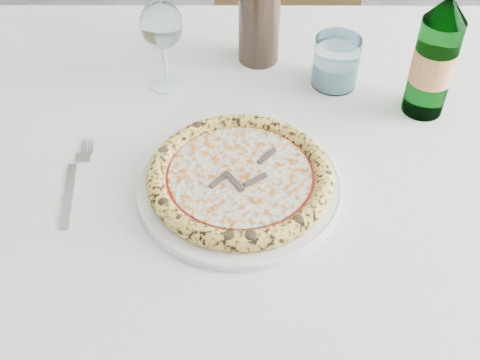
{
  "coord_description": "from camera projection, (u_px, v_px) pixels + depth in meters",
  "views": [
    {
      "loc": [
        0.23,
        -0.86,
        1.42
      ],
      "look_at": [
        0.18,
        -0.22,
        0.78
      ],
      "focal_mm": 45.0,
      "sensor_mm": 36.0,
      "label": 1
    }
  ],
  "objects": [
    {
      "name": "floor",
      "position": [
        180.0,
        324.0,
        1.63
      ],
      "size": [
        5.0,
        6.0,
        0.02
      ],
      "primitive_type": "cube",
      "color": "#595C66",
      "rests_on": "ground"
    },
    {
      "name": "fork",
      "position": [
        74.0,
        183.0,
        0.93
      ],
      "size": [
        0.04,
        0.19,
        0.0
      ],
      "color": "#959595",
      "rests_on": "dining_table"
    },
    {
      "name": "wine_glass",
      "position": [
        162.0,
        27.0,
        1.03
      ],
      "size": [
        0.08,
        0.08,
        0.17
      ],
      "color": "silver",
      "rests_on": "dining_table"
    },
    {
      "name": "beer_bottle",
      "position": [
        435.0,
        57.0,
        0.99
      ],
      "size": [
        0.07,
        0.07,
        0.27
      ],
      "color": "#2D7C38",
      "rests_on": "dining_table"
    },
    {
      "name": "tumbler",
      "position": [
        336.0,
        65.0,
        1.09
      ],
      "size": [
        0.08,
        0.08,
        0.09
      ],
      "color": "silver",
      "rests_on": "dining_table"
    },
    {
      "name": "pizza",
      "position": [
        240.0,
        177.0,
        0.91
      ],
      "size": [
        0.28,
        0.28,
        0.03
      ],
      "color": "#E5B976",
      "rests_on": "plate"
    },
    {
      "name": "chair_far",
      "position": [
        276.0,
        27.0,
        1.68
      ],
      "size": [
        0.53,
        0.53,
        0.93
      ],
      "color": "olive",
      "rests_on": "floor"
    },
    {
      "name": "dining_table",
      "position": [
        244.0,
        180.0,
        1.05
      ],
      "size": [
        1.64,
        1.04,
        0.76
      ],
      "color": "olive",
      "rests_on": "floor"
    },
    {
      "name": "plate",
      "position": [
        240.0,
        185.0,
        0.92
      ],
      "size": [
        0.32,
        0.32,
        0.02
      ],
      "color": "white",
      "rests_on": "dining_table"
    }
  ]
}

